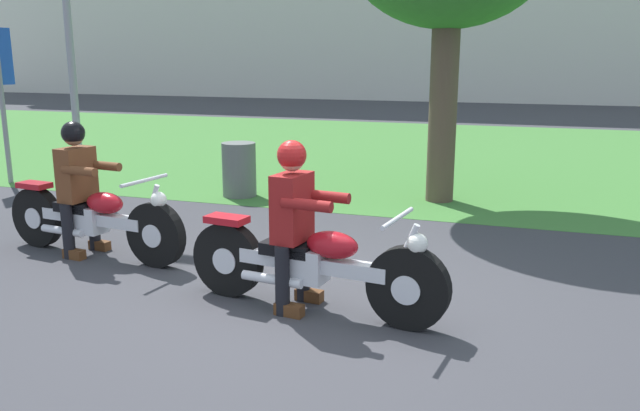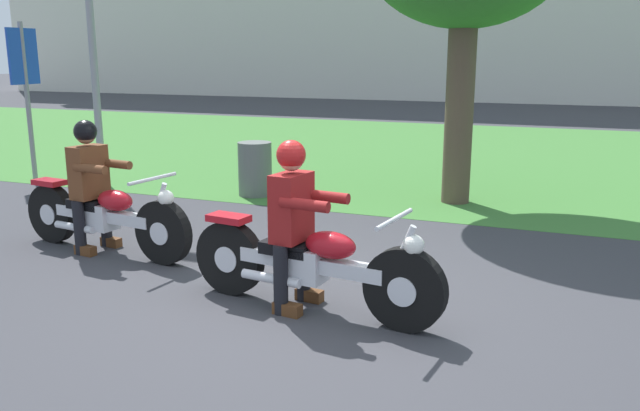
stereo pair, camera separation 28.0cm
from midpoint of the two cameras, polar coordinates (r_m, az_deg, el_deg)
The scene contains 8 objects.
ground at distance 5.63m, azimuth 0.74°, elevation -8.43°, with size 120.00×120.00×0.00m, color #38383D.
grass_verge at distance 14.27m, azimuth 13.99°, elevation 4.39°, with size 60.00×12.00×0.01m, color #3D7533.
motorcycle_lead at distance 5.30m, azimuth 0.77°, elevation -5.24°, with size 2.30×0.66×0.89m.
rider_lead at distance 5.26m, azimuth -0.82°, elevation -0.56°, with size 0.59×0.51×1.41m.
motorcycle_follow at distance 7.20m, azimuth -17.41°, elevation -0.91°, with size 2.30×0.66×0.89m.
rider_follow at distance 7.24m, azimuth -18.55°, elevation 2.52°, with size 0.59×0.51×1.41m.
trash_can at distance 9.76m, azimuth -4.93°, elevation 3.22°, with size 0.50×0.50×0.81m, color #595E5B.
sign_banner at distance 11.83m, azimuth -23.91°, elevation 10.33°, with size 0.08×0.60×2.60m.
Camera 2 is at (2.00, -4.84, 2.06)m, focal length 36.34 mm.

